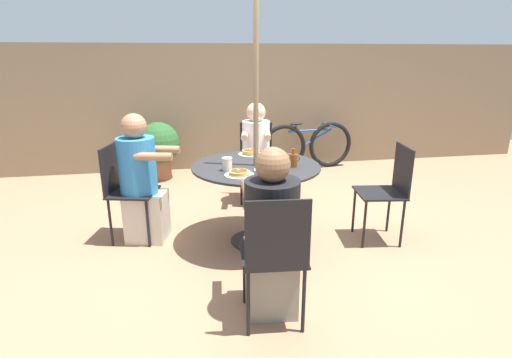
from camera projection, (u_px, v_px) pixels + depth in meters
ground_plane at (256, 241)px, 3.77m from camera, size 12.00×12.00×0.00m
back_fence at (225, 108)px, 5.99m from camera, size 10.00×0.06×1.84m
patio_table at (256, 180)px, 3.59m from camera, size 1.14×1.14×0.74m
umbrella_pole at (256, 117)px, 3.42m from camera, size 0.05×0.05×2.35m
patio_chair_north at (124, 186)px, 3.68m from camera, size 0.49×0.49×0.91m
diner_north at (142, 183)px, 3.66m from camera, size 0.56×0.44×1.20m
patio_chair_east at (275, 252)px, 2.45m from camera, size 0.44×0.44×0.91m
diner_east at (271, 240)px, 2.61m from camera, size 0.38×0.54×1.15m
patio_chair_south at (389, 187)px, 3.66m from camera, size 0.46×0.46×0.91m
patio_chair_west at (256, 156)px, 4.78m from camera, size 0.47×0.47×0.91m
diner_west at (256, 157)px, 4.61m from camera, size 0.38×0.50×1.17m
pancake_plate_a at (251, 153)px, 3.90m from camera, size 0.24×0.24×0.06m
pancake_plate_b at (239, 174)px, 3.23m from camera, size 0.24×0.24×0.06m
pancake_plate_c at (268, 169)px, 3.38m from camera, size 0.24×0.24×0.05m
pancake_plate_d at (275, 158)px, 3.72m from camera, size 0.24×0.24×0.06m
syrup_bottle at (293, 160)px, 3.48m from camera, size 0.10×0.07×0.16m
coffee_cup at (227, 164)px, 3.37m from camera, size 0.09×0.09×0.11m
drinking_glass_a at (273, 159)px, 3.53m from camera, size 0.06×0.06×0.11m
drinking_glass_b at (275, 170)px, 3.15m from camera, size 0.07×0.07×0.14m
bicycle at (307, 146)px, 6.06m from camera, size 1.47×0.44×0.72m
potted_shrub at (159, 146)px, 5.54m from camera, size 0.58×0.58×0.80m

